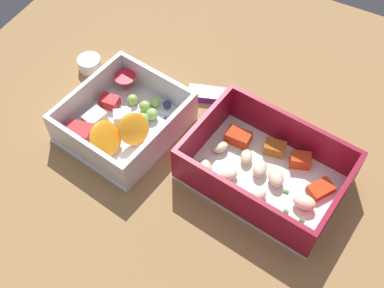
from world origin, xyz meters
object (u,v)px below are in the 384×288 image
at_px(pasta_container, 265,170).
at_px(candy_bar, 213,95).
at_px(paper_cup_liner, 90,64).
at_px(fruit_bowl, 122,120).

height_order(pasta_container, candy_bar, pasta_container).
bearing_deg(candy_bar, paper_cup_liner, -169.74).
distance_m(pasta_container, fruit_bowl, 0.20).
xyz_separation_m(fruit_bowl, paper_cup_liner, (-0.11, 0.07, -0.01)).
distance_m(fruit_bowl, candy_bar, 0.13).
bearing_deg(candy_bar, pasta_container, -37.52).
distance_m(fruit_bowl, paper_cup_liner, 0.13).
distance_m(pasta_container, paper_cup_liner, 0.31).
bearing_deg(pasta_container, paper_cup_liner, 176.86).
relative_size(fruit_bowl, paper_cup_liner, 4.83).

